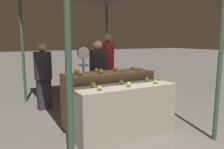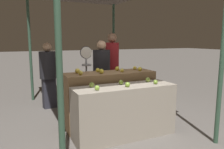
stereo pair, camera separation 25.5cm
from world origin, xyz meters
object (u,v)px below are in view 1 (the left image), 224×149
at_px(produce_scale, 84,67).
at_px(person_vendor_at_scale, 98,71).
at_px(person_customer_right, 107,63).
at_px(person_customer_left, 43,72).

relative_size(produce_scale, person_vendor_at_scale, 0.93).
bearing_deg(person_vendor_at_scale, person_customer_right, -109.63).
distance_m(person_customer_left, person_customer_right, 1.57).
relative_size(person_vendor_at_scale, person_customer_left, 1.03).
relative_size(produce_scale, person_customer_right, 0.83).
height_order(person_vendor_at_scale, person_customer_left, person_vendor_at_scale).
distance_m(person_vendor_at_scale, person_customer_left, 1.27).
xyz_separation_m(person_customer_left, person_customer_right, (1.55, -0.24, 0.16)).
bearing_deg(produce_scale, person_vendor_at_scale, 27.34).
height_order(person_customer_left, person_customer_right, person_customer_right).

